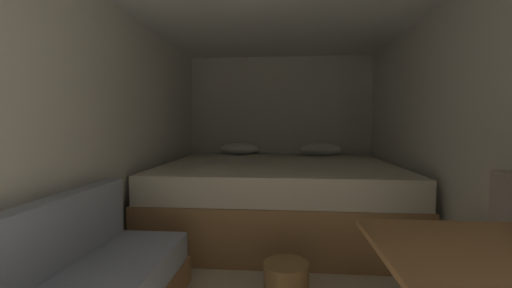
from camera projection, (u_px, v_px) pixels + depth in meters
ground_plane at (275, 286)px, 2.27m from camera, size 6.66×6.66×0.00m
wall_back at (280, 131)px, 4.55m from camera, size 2.64×0.05×2.10m
wall_left at (98, 139)px, 2.32m from camera, size 0.05×4.66×2.10m
wall_right at (473, 141)px, 2.09m from camera, size 0.05×4.66×2.10m
bed at (278, 195)px, 3.50m from camera, size 2.42×2.06×0.90m
dinette_table at (489, 276)px, 1.09m from camera, size 0.75×0.64×0.73m
wicker_basket at (286, 282)px, 2.08m from camera, size 0.30×0.30×0.25m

